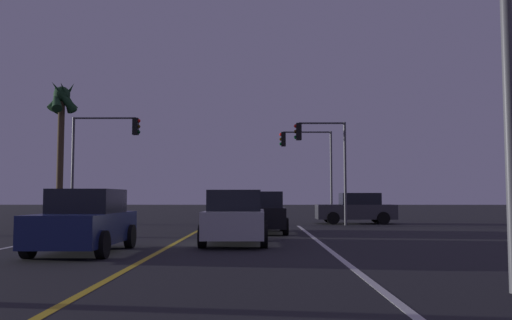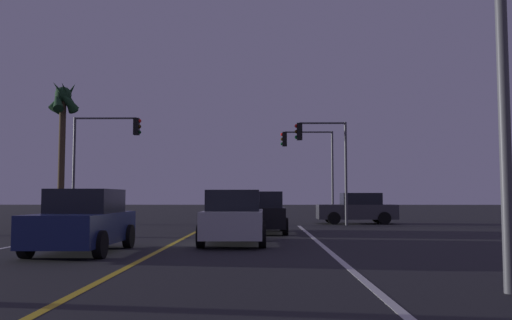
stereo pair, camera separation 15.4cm
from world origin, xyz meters
TOP-DOWN VIEW (x-y plane):
  - lane_edge_right at (4.68, 11.19)m, footprint 0.16×34.37m
  - lane_center_divider at (0.00, 11.19)m, footprint 0.16×34.37m
  - car_ahead_far at (2.82, 23.01)m, footprint 2.02×4.30m
  - car_lead_same_lane at (1.95, 17.79)m, footprint 2.02×4.30m
  - car_oncoming at (-1.96, 15.20)m, footprint 2.02×4.30m
  - car_crossing_side at (8.07, 30.55)m, footprint 4.30×2.02m
  - traffic_light_near_right at (5.93, 28.87)m, footprint 2.76×0.36m
  - traffic_light_near_left at (-5.52, 28.87)m, footprint 3.63×0.36m
  - traffic_light_far_right at (5.66, 34.37)m, footprint 3.33×0.36m
  - palm_tree_left_far at (-8.39, 30.24)m, footprint 1.94×1.97m

SIDE VIEW (x-z plane):
  - lane_edge_right at x=4.68m, z-range 0.00..0.01m
  - lane_center_divider at x=0.00m, z-range 0.00..0.01m
  - car_ahead_far at x=2.82m, z-range -0.03..1.67m
  - car_lead_same_lane at x=1.95m, z-range -0.03..1.67m
  - car_oncoming at x=-1.96m, z-range -0.03..1.67m
  - car_crossing_side at x=8.07m, z-range -0.03..1.67m
  - traffic_light_near_right at x=5.93m, z-range 1.30..6.73m
  - traffic_light_far_right at x=5.66m, z-range 1.37..6.99m
  - traffic_light_near_left at x=-5.52m, z-range 1.40..7.12m
  - palm_tree_left_far at x=-8.39m, z-range 2.37..10.40m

